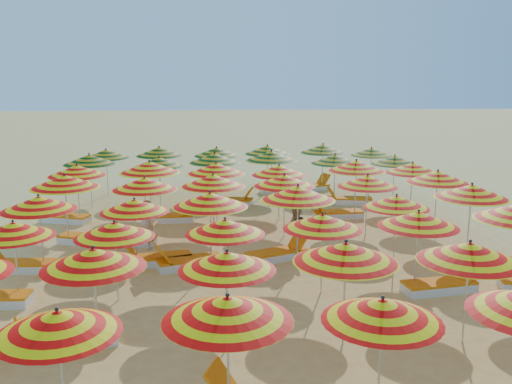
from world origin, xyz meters
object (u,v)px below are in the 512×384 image
(umbrella_20, at_px, (210,200))
(lounger_12, at_px, (129,240))
(umbrella_16, at_px, (418,219))
(lounger_13, at_px, (63,218))
(beachgoer_b, at_px, (296,230))
(umbrella_12, at_px, (13,230))
(umbrella_23, at_px, (472,191))
(umbrella_46, at_px, (323,149))
(umbrella_42, at_px, (106,154))
(lounger_3, at_px, (66,342))
(lounger_15, at_px, (337,214))
(lounger_8, at_px, (157,259))
(umbrella_45, at_px, (267,150))
(lounger_16, at_px, (231,201))
(umbrella_32, at_px, (216,168))
(umbrella_41, at_px, (395,160))
(umbrella_22, at_px, (396,202))
(umbrella_29, at_px, (438,177))
(umbrella_24, at_px, (65,181))
(umbrella_37, at_px, (159,162))
(umbrella_34, at_px, (356,166))
(umbrella_40, at_px, (335,159))
(lounger_7, at_px, (20,265))
(umbrella_3, at_px, (382,310))
(umbrella_28, at_px, (367,181))
(umbrella_38, at_px, (215,158))
(umbrella_25, at_px, (145,184))
(lounger_19, at_px, (311,187))
(umbrella_35, at_px, (412,168))
(umbrella_36, at_px, (89,160))
(lounger_9, at_px, (188,262))
(umbrella_39, at_px, (271,156))
(beachgoer_a, at_px, (148,224))
(umbrella_31, at_px, (149,167))
(umbrella_2, at_px, (228,309))
(umbrella_30, at_px, (77,171))
(umbrella_13, at_px, (115,230))
(lounger_17, at_px, (348,200))
(umbrella_7, at_px, (93,258))
(umbrella_9, at_px, (346,252))
(umbrella_26, at_px, (213,181))
(umbrella_15, at_px, (323,222))
(umbrella_10, at_px, (470,252))
(umbrella_44, at_px, (217,152))
(umbrella_43, at_px, (159,152))
(umbrella_47, at_px, (372,152))
(umbrella_14, at_px, (225,227))
(lounger_10, at_px, (278,254))
(umbrella_8, at_px, (227,261))
(umbrella_33, at_px, (279,170))
(lounger_5, at_px, (441,285))

(umbrella_20, xyz_separation_m, lounger_12, (-2.43, 2.14, -1.66))
(umbrella_16, xyz_separation_m, lounger_13, (-9.74, 6.91, -1.57))
(beachgoer_b, bearing_deg, umbrella_12, -86.48)
(umbrella_23, distance_m, umbrella_46, 9.46)
(umbrella_42, height_order, lounger_13, umbrella_42)
(lounger_3, height_order, lounger_15, same)
(lounger_3, bearing_deg, umbrella_12, -77.68)
(lounger_8, distance_m, lounger_12, 2.07)
(umbrella_45, distance_m, beachgoer_b, 8.43)
(umbrella_46, xyz_separation_m, lounger_16, (-3.98, -2.43, -1.65))
(umbrella_32, distance_m, umbrella_41, 7.27)
(umbrella_22, bearing_deg, umbrella_29, 50.34)
(umbrella_24, bearing_deg, umbrella_41, 22.47)
(umbrella_37, distance_m, beachgoer_b, 7.47)
(umbrella_34, xyz_separation_m, umbrella_40, (-0.21, 2.44, -0.14))
(lounger_7, bearing_deg, umbrella_3, 140.82)
(umbrella_34, bearing_deg, umbrella_28, -94.39)
(lounger_16, bearing_deg, umbrella_38, -161.06)
(umbrella_25, relative_size, umbrella_29, 1.21)
(lounger_12, relative_size, lounger_19, 0.99)
(umbrella_35, bearing_deg, beachgoer_b, -141.16)
(umbrella_36, height_order, lounger_9, umbrella_36)
(umbrella_39, relative_size, beachgoer_a, 1.59)
(umbrella_31, bearing_deg, umbrella_28, -16.87)
(umbrella_2, height_order, lounger_12, umbrella_2)
(umbrella_30, distance_m, umbrella_46, 10.28)
(umbrella_42, bearing_deg, lounger_16, -22.75)
(umbrella_13, distance_m, lounger_17, 11.64)
(umbrella_7, height_order, lounger_7, umbrella_7)
(umbrella_9, distance_m, lounger_9, 5.68)
(umbrella_24, bearing_deg, umbrella_9, -45.79)
(umbrella_26, relative_size, lounger_9, 1.34)
(umbrella_9, distance_m, umbrella_15, 2.56)
(lounger_9, bearing_deg, umbrella_10, 121.68)
(umbrella_41, bearing_deg, umbrella_44, 162.74)
(umbrella_43, bearing_deg, umbrella_24, -107.15)
(umbrella_32, height_order, umbrella_47, umbrella_32)
(umbrella_14, relative_size, umbrella_40, 1.10)
(lounger_8, bearing_deg, lounger_19, -134.38)
(lounger_10, bearing_deg, umbrella_23, -25.72)
(umbrella_34, xyz_separation_m, lounger_19, (-0.74, 4.70, -1.70))
(umbrella_16, xyz_separation_m, umbrella_20, (-4.72, 1.96, 0.09))
(umbrella_8, xyz_separation_m, umbrella_33, (1.97, 9.12, 0.06))
(umbrella_40, relative_size, beachgoer_a, 1.36)
(umbrella_13, distance_m, lounger_9, 2.94)
(umbrella_9, relative_size, umbrella_31, 0.89)
(umbrella_25, relative_size, umbrella_45, 1.17)
(umbrella_10, xyz_separation_m, lounger_19, (-0.55, 13.94, -1.62))
(umbrella_22, relative_size, lounger_13, 1.02)
(umbrella_23, bearing_deg, lounger_5, -125.18)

